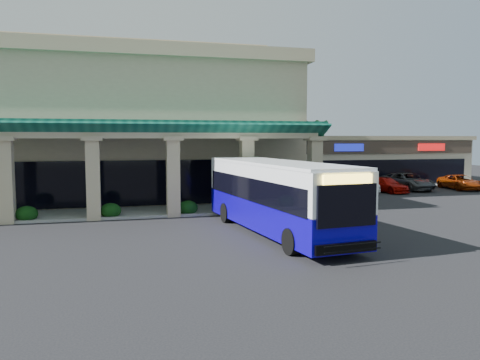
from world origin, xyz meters
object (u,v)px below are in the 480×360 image
object	(u,v)px
pedestrian	(344,213)
car_white	(362,184)
car_silver	(341,184)
transit_bus	(276,198)
car_red	(386,185)
car_gray	(407,181)
car_extra	(460,182)

from	to	relation	value
pedestrian	car_white	bearing A→B (deg)	8.77
pedestrian	car_silver	xyz separation A→B (m)	(7.57, 15.31, -0.14)
pedestrian	car_silver	size ratio (longest dim) A/B	0.40
car_silver	transit_bus	bearing A→B (deg)	-101.84
car_red	pedestrian	bearing A→B (deg)	-140.77
car_white	car_silver	bearing A→B (deg)	-167.13
pedestrian	car_gray	size ratio (longest dim) A/B	0.35
car_red	car_gray	bearing A→B (deg)	10.90
car_red	transit_bus	bearing A→B (deg)	-149.09
car_red	car_extra	distance (m)	7.82
car_white	pedestrian	bearing A→B (deg)	-116.35
transit_bus	pedestrian	world-z (taller)	transit_bus
pedestrian	car_extra	xyz separation A→B (m)	(19.58, 15.43, -0.30)
car_silver	car_white	xyz separation A→B (m)	(2.09, 0.27, -0.11)
car_red	car_extra	world-z (taller)	car_extra
car_silver	car_red	distance (m)	4.20
transit_bus	car_gray	xyz separation A→B (m)	(17.87, 15.63, -0.98)
car_red	car_extra	size ratio (longest dim) A/B	0.91
car_red	car_extra	xyz separation A→B (m)	(7.82, 0.33, 0.03)
car_white	car_gray	world-z (taller)	car_gray
pedestrian	car_red	xyz separation A→B (m)	(11.76, 15.10, -0.33)
transit_bus	car_red	xyz separation A→B (m)	(15.00, 14.37, -1.12)
car_extra	car_silver	bearing A→B (deg)	-170.96
car_red	car_white	bearing A→B (deg)	154.12
car_gray	car_extra	xyz separation A→B (m)	(4.95, -0.93, -0.10)
car_silver	pedestrian	bearing A→B (deg)	-91.59
car_silver	car_white	bearing A→B (deg)	32.15
car_red	car_gray	size ratio (longest dim) A/B	0.79
pedestrian	car_gray	bearing A→B (deg)	-1.23
transit_bus	car_extra	size ratio (longest dim) A/B	2.61
pedestrian	car_red	bearing A→B (deg)	2.66
transit_bus	car_extra	world-z (taller)	transit_bus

